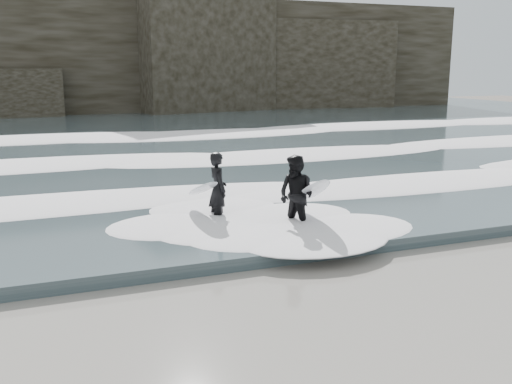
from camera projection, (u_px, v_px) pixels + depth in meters
ground at (378, 322)px, 9.36m from camera, size 120.00×120.00×0.00m
sea at (124, 132)px, 35.81m from camera, size 90.00×52.00×0.30m
headland at (94, 57)px, 50.29m from camera, size 70.00×9.00×10.00m
foam_near at (217, 190)px, 17.49m from camera, size 60.00×3.20×0.20m
foam_mid at (168, 157)px, 23.88m from camera, size 60.00×4.00×0.24m
foam_far at (134, 133)px, 32.09m from camera, size 60.00×4.80×0.30m
surfer_left at (216, 189)px, 14.85m from camera, size 0.97×1.85×1.96m
surfer_right at (298, 195)px, 14.07m from camera, size 1.42×2.15×2.00m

